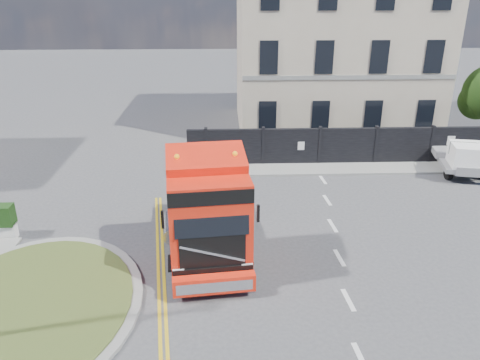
{
  "coord_description": "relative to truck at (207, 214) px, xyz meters",
  "views": [
    {
      "loc": [
        -1.07,
        -14.46,
        8.84
      ],
      "look_at": [
        -0.46,
        2.57,
        1.8
      ],
      "focal_mm": 35.0,
      "sensor_mm": 36.0,
      "label": 1
    }
  ],
  "objects": [
    {
      "name": "ground",
      "position": [
        1.67,
        0.38,
        -1.8
      ],
      "size": [
        120.0,
        120.0,
        0.0
      ],
      "primitive_type": "plane",
      "color": "#424244",
      "rests_on": "ground"
    },
    {
      "name": "georgian_building",
      "position": [
        7.67,
        16.88,
        3.98
      ],
      "size": [
        12.3,
        10.3,
        12.8
      ],
      "color": "beige",
      "rests_on": "ground"
    },
    {
      "name": "hoarding_fence",
      "position": [
        8.22,
        9.38,
        -0.8
      ],
      "size": [
        18.8,
        0.25,
        2.0
      ],
      "color": "black",
      "rests_on": "ground"
    },
    {
      "name": "pavement_far",
      "position": [
        7.67,
        8.48,
        -1.74
      ],
      "size": [
        20.0,
        1.6,
        0.12
      ],
      "primitive_type": "cube",
      "color": "gray",
      "rests_on": "ground"
    },
    {
      "name": "flatbed_pickup",
      "position": [
        12.55,
        7.55,
        -0.83
      ],
      "size": [
        2.59,
        4.61,
        1.8
      ],
      "rotation": [
        0.0,
        0.0,
        -0.22
      ],
      "color": "slate",
      "rests_on": "ground"
    },
    {
      "name": "traffic_island",
      "position": [
        -5.33,
        -2.62,
        -1.72
      ],
      "size": [
        6.8,
        6.8,
        0.17
      ],
      "color": "gray",
      "rests_on": "ground"
    },
    {
      "name": "truck",
      "position": [
        0.0,
        0.0,
        0.0
      ],
      "size": [
        3.2,
        6.92,
        4.01
      ],
      "rotation": [
        0.0,
        0.0,
        0.11
      ],
      "color": "black",
      "rests_on": "ground"
    }
  ]
}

